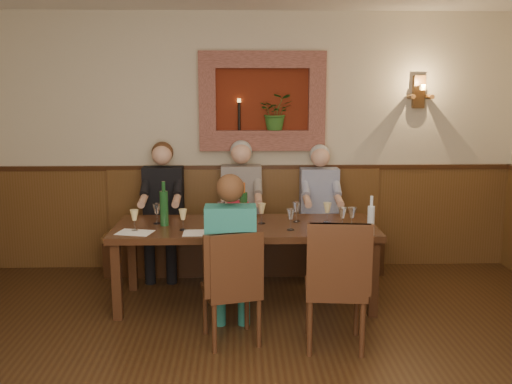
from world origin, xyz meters
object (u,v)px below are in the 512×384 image
chair_near_left (232,309)px  person_chair_front (231,272)px  dining_table (245,233)px  bench (244,242)px  person_bench_mid (241,220)px  wine_bottle_green_a (243,208)px  wine_bottle_green_b (164,207)px  person_bench_left (163,221)px  spittoon_bucket (238,214)px  chair_near_right (335,310)px  person_bench_right (320,221)px  water_bottle (371,220)px

chair_near_left → person_chair_front: size_ratio=0.69×
dining_table → bench: (0.00, 0.94, -0.35)m
person_bench_mid → wine_bottle_green_a: size_ratio=3.57×
wine_bottle_green_a → wine_bottle_green_b: (-0.73, 0.06, 0.00)m
bench → person_bench_left: (-0.87, -0.11, 0.26)m
spittoon_bucket → wine_bottle_green_b: bearing=175.5°
person_bench_left → person_bench_mid: 0.84m
bench → person_bench_left: size_ratio=2.09×
chair_near_left → spittoon_bucket: (0.05, 0.79, 0.59)m
chair_near_left → wine_bottle_green_a: bearing=68.0°
spittoon_bucket → bench: bearing=86.1°
chair_near_right → person_bench_right: 1.82m
chair_near_right → spittoon_bucket: (-0.75, 0.91, 0.56)m
chair_near_right → person_bench_left: size_ratio=0.72×
dining_table → person_chair_front: (-0.12, -0.78, -0.12)m
person_bench_mid → water_bottle: 1.68m
person_bench_mid → dining_table: bearing=-87.8°
chair_near_left → person_bench_right: bearing=46.3°
person_bench_right → person_bench_mid: bearing=-179.9°
dining_table → person_bench_right: 1.17m
spittoon_bucket → water_bottle: size_ratio=0.65×
dining_table → chair_near_left: 0.94m
dining_table → person_bench_mid: 0.84m
person_bench_left → wine_bottle_green_a: person_bench_left is taller
person_chair_front → spittoon_bucket: bearing=85.5°
chair_near_left → water_bottle: (1.19, 0.44, 0.62)m
water_bottle → chair_near_left: bearing=-159.5°
spittoon_bucket → dining_table: bearing=35.3°
person_bench_left → wine_bottle_green_b: bearing=-81.5°
person_bench_mid → person_bench_left: bearing=180.0°
chair_near_right → dining_table: bearing=130.8°
bench → wine_bottle_green_b: wine_bottle_green_b is taller
chair_near_right → wine_bottle_green_b: bearing=151.4°
chair_near_left → wine_bottle_green_b: 1.24m
dining_table → chair_near_left: (-0.12, -0.84, -0.40)m
person_chair_front → water_bottle: person_chair_front is taller
bench → chair_near_right: bearing=-70.3°
person_chair_front → water_bottle: bearing=17.7°
person_chair_front → spittoon_bucket: person_chair_front is taller
person_chair_front → chair_near_left: bearing=-85.5°
bench → water_bottle: (1.07, -1.34, 0.56)m
chair_near_left → person_bench_right: size_ratio=0.67×
chair_near_right → person_bench_right: size_ratio=0.74×
bench → chair_near_left: bearing=-93.8°
person_chair_front → wine_bottle_green_b: size_ratio=3.31×
person_bench_left → person_bench_mid: size_ratio=0.99×
person_bench_right → water_bottle: person_bench_right is taller
person_bench_right → person_chair_front: person_bench_right is taller
water_bottle → person_bench_right: bearing=101.9°
wine_bottle_green_b → wine_bottle_green_a: bearing=-4.6°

